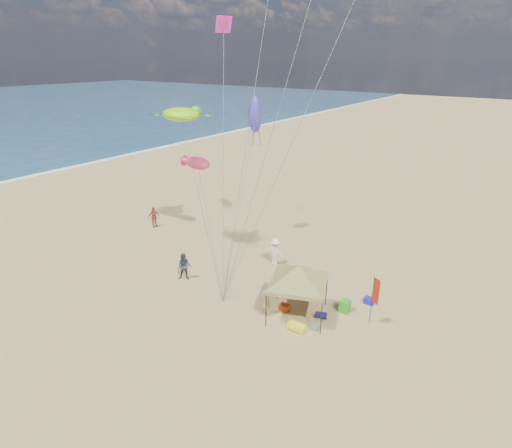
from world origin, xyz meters
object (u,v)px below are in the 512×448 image
Objects in this scene: cooler_blue at (369,301)px; person_far_a at (154,217)px; chair_green at (345,306)px; beach_cart at (296,327)px; chair_yellow at (285,288)px; person_near_a at (265,303)px; person_near_b at (184,267)px; canopy_tent at (299,267)px; feather_flag at (375,294)px; person_near_c at (275,252)px; cooler_red at (284,307)px.

cooler_blue is 18.38m from person_far_a.
beach_cart is (-1.28, -2.91, -0.15)m from chair_green.
person_near_a is at bearing -82.86° from chair_yellow.
person_near_b is at bearing -159.47° from chair_yellow.
canopy_tent reaches higher than beach_cart.
feather_flag is at bearing -65.14° from cooler_blue.
beach_cart is (-2.06, -4.45, 0.01)m from cooler_blue.
cooler_blue is at bearing -13.32° from person_near_b.
person_near_a is 6.23m from person_near_b.
person_near_b reaches higher than cooler_blue.
chair_yellow is (-1.70, 1.57, -2.52)m from canopy_tent.
person_near_c is 11.48m from person_far_a.
person_near_a is at bearing 118.45° from person_near_c.
canopy_tent is 2.70m from person_near_a.
feather_flag is 5.62m from person_near_a.
person_near_a is 0.90× the size of person_near_b.
canopy_tent is 2.83× the size of person_near_c.
beach_cart is at bearing -38.77° from cooler_red.
canopy_tent is at bearing -137.40° from chair_green.
cooler_red is 0.32× the size of person_far_a.
person_near_a is 15.16m from person_far_a.
beach_cart is at bearing -113.65° from chair_green.
feather_flag reaches higher than person_near_b.
feather_flag reaches higher than chair_yellow.
cooler_red is 1.00× the size of cooler_blue.
feather_flag reaches higher than beach_cart.
cooler_red is 4.81m from cooler_blue.
person_far_a is (-13.94, 2.55, 0.50)m from chair_yellow.
person_near_b is 5.96m from person_near_c.
chair_green is 6.59m from person_near_c.
person_near_a is (0.32, -2.58, 0.43)m from chair_yellow.
cooler_red is 1.84m from chair_yellow.
person_near_b reaches higher than person_near_a.
canopy_tent is 7.43× the size of chair_green.
canopy_tent reaches higher than person_near_b.
person_near_c is (-3.39, 4.24, 0.73)m from cooler_red.
person_near_a reaches higher than chair_yellow.
person_near_a is (-0.60, -1.00, 0.59)m from cooler_red.
canopy_tent is 3.33× the size of person_near_a.
cooler_blue is 6.97m from person_near_c.
canopy_tent is 1.90× the size of feather_flag.
cooler_red is 0.77× the size of chair_yellow.
chair_green is (-0.79, -1.54, 0.16)m from cooler_blue.
cooler_blue is 0.32× the size of person_far_a.
cooler_blue is at bearing 21.52° from chair_yellow.
canopy_tent reaches higher than cooler_blue.
cooler_blue is at bearing 172.77° from person_near_c.
chair_green is at bearing -20.09° from person_near_b.
feather_flag reaches higher than chair_green.
cooler_blue is (-0.84, 1.82, -1.65)m from feather_flag.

